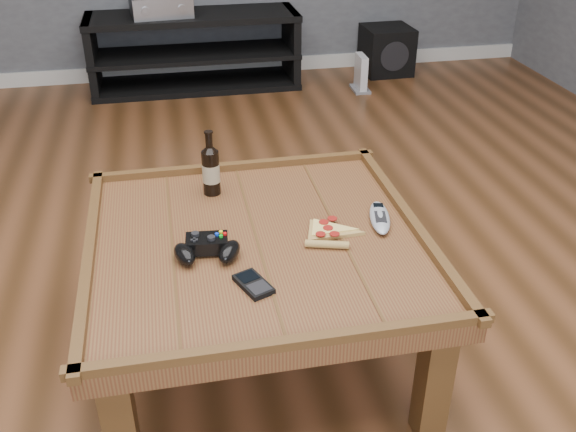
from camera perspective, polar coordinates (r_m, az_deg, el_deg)
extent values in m
plane|color=#442813|center=(2.20, -2.50, -12.02)|extent=(6.00, 6.00, 0.00)
cube|color=silver|center=(4.82, -8.35, 12.78)|extent=(5.00, 0.02, 0.10)
cube|color=#562B18|center=(1.94, -2.77, -2.81)|extent=(1.00, 1.00, 0.06)
cube|color=#492D13|center=(1.76, -14.61, -17.83)|extent=(0.08, 0.08, 0.39)
cube|color=#492D13|center=(1.87, 12.80, -14.13)|extent=(0.08, 0.08, 0.39)
cube|color=#492D13|center=(2.41, -14.15, -2.93)|extent=(0.08, 0.08, 0.39)
cube|color=#492D13|center=(2.49, 5.44, -0.91)|extent=(0.08, 0.08, 0.39)
cube|color=#492D13|center=(2.34, -4.65, 4.46)|extent=(1.03, 0.03, 0.03)
cube|color=#492D13|center=(1.53, 0.07, -11.24)|extent=(1.03, 0.03, 0.03)
cube|color=#492D13|center=(2.03, 10.83, -0.29)|extent=(0.03, 1.03, 0.03)
cube|color=#492D13|center=(1.92, -17.27, -3.18)|extent=(0.03, 1.03, 0.03)
cube|color=black|center=(4.48, -8.54, 17.12)|extent=(1.40, 0.45, 0.04)
cube|color=black|center=(4.54, -8.29, 14.06)|extent=(1.40, 0.45, 0.03)
cube|color=black|center=(4.60, -8.10, 11.55)|extent=(1.40, 0.45, 0.04)
cube|color=black|center=(4.55, -16.97, 13.38)|extent=(0.05, 0.44, 0.50)
cube|color=black|center=(4.62, 0.28, 14.89)|extent=(0.05, 0.44, 0.50)
cylinder|color=black|center=(2.15, -6.85, 3.84)|extent=(0.06, 0.06, 0.15)
cone|color=black|center=(2.11, -7.00, 6.03)|extent=(0.06, 0.06, 0.03)
cylinder|color=black|center=(2.10, -7.05, 6.71)|extent=(0.02, 0.02, 0.05)
cylinder|color=black|center=(2.09, -7.10, 7.41)|extent=(0.03, 0.03, 0.01)
cylinder|color=tan|center=(2.15, -6.85, 3.84)|extent=(0.06, 0.06, 0.06)
cube|color=black|center=(1.86, -7.21, -2.43)|extent=(0.13, 0.09, 0.04)
ellipsoid|color=black|center=(1.83, -9.18, -3.35)|extent=(0.08, 0.11, 0.05)
ellipsoid|color=black|center=(1.83, -5.24, -3.15)|extent=(0.09, 0.11, 0.05)
cylinder|color=black|center=(1.86, -8.24, -1.63)|extent=(0.02, 0.02, 0.01)
cylinder|color=black|center=(1.84, -6.83, -1.97)|extent=(0.02, 0.02, 0.01)
cylinder|color=yellow|center=(1.87, -5.99, -1.43)|extent=(0.01, 0.01, 0.01)
cylinder|color=red|center=(1.86, -5.63, -1.60)|extent=(0.01, 0.01, 0.01)
cylinder|color=#0C33CC|center=(1.86, -6.34, -1.64)|extent=(0.01, 0.01, 0.01)
cylinder|color=#0C9919|center=(1.85, -5.98, -1.80)|extent=(0.01, 0.01, 0.01)
cylinder|color=tan|center=(1.88, 3.49, -2.53)|extent=(0.13, 0.06, 0.02)
cylinder|color=maroon|center=(1.92, 2.92, -1.61)|extent=(0.03, 0.03, 0.00)
cylinder|color=maroon|center=(1.92, 4.17, -1.59)|extent=(0.03, 0.03, 0.00)
cylinder|color=maroon|center=(1.95, 3.58, -1.05)|extent=(0.03, 0.03, 0.00)
cylinder|color=maroon|center=(1.98, 3.20, -0.53)|extent=(0.03, 0.03, 0.00)
cylinder|color=maroon|center=(2.00, 3.96, -0.22)|extent=(0.03, 0.03, 0.00)
cube|color=black|center=(1.72, -3.09, -6.08)|extent=(0.11, 0.14, 0.01)
cube|color=black|center=(1.74, -3.60, -5.39)|extent=(0.06, 0.06, 0.00)
cube|color=black|center=(1.70, -2.59, -6.36)|extent=(0.07, 0.07, 0.00)
ellipsoid|color=#9CA1AA|center=(2.02, 8.16, -0.13)|extent=(0.10, 0.21, 0.03)
cube|color=black|center=(2.06, 8.03, 0.95)|extent=(0.04, 0.03, 0.00)
cube|color=black|center=(2.00, 8.23, -0.07)|extent=(0.05, 0.07, 0.00)
cube|color=black|center=(4.45, -11.26, 17.96)|extent=(0.41, 0.35, 0.13)
cube|color=#A9ADB3|center=(4.30, -10.99, 17.57)|extent=(0.38, 0.05, 0.13)
cylinder|color=#A9ADB3|center=(4.29, -12.56, 17.35)|extent=(0.05, 0.02, 0.05)
cylinder|color=#A9ADB3|center=(4.31, -9.39, 17.73)|extent=(0.05, 0.02, 0.05)
cube|color=black|center=(4.88, 8.74, 14.38)|extent=(0.34, 0.34, 0.33)
cylinder|color=black|center=(4.73, 9.46, 13.81)|extent=(0.21, 0.01, 0.21)
cube|color=slate|center=(4.52, 6.41, 11.16)|extent=(0.11, 0.20, 0.02)
cube|color=silver|center=(4.48, 6.50, 12.63)|extent=(0.05, 0.17, 0.23)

